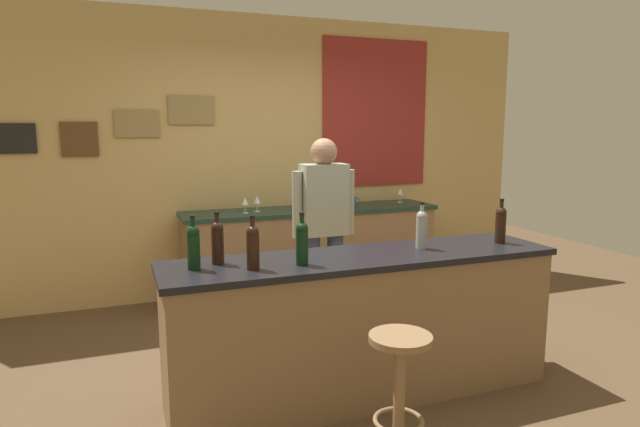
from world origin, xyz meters
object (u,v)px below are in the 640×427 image
Objects in this scene: bar_stool at (400,376)px; coffee_mug at (353,201)px; wine_bottle_b at (217,241)px; wine_bottle_e at (422,228)px; wine_glass_c at (301,198)px; wine_glass_b at (257,200)px; wine_glass_a at (245,202)px; wine_glass_d at (400,192)px; bartender at (324,225)px; wine_bottle_f at (501,223)px; wine_bottle_d at (302,242)px; wine_bottle_a at (193,245)px; wine_bottle_c at (253,245)px.

bar_stool is 5.44× the size of coffee_mug.
wine_bottle_e is at bearing -3.19° from wine_bottle_b.
bar_stool is 4.39× the size of wine_glass_c.
wine_glass_b is at bearing 69.49° from wine_bottle_b.
coffee_mug is (1.75, 1.99, -0.11)m from wine_bottle_b.
wine_glass_a is at bearing 109.89° from wine_bottle_e.
wine_glass_b is at bearing -176.97° from wine_glass_d.
wine_bottle_f is at bearing -47.19° from bartender.
wine_glass_a is (-0.15, 2.71, 0.55)m from bar_stool.
wine_bottle_f is (0.91, -0.98, 0.12)m from bartender.
bartender is 1.20m from wine_bottle_d.
wine_glass_d is at bearing 64.15° from wine_bottle_e.
wine_glass_d is at bearing 3.03° from wine_glass_b.
wine_glass_a and wine_glass_b have the same top height.
coffee_mug is at bearing 70.36° from bar_stool.
coffee_mug is (1.90, 2.06, -0.11)m from wine_bottle_a.
wine_glass_d is (1.15, 0.09, 0.00)m from wine_glass_c.
wine_bottle_f reaches higher than wine_glass_c.
wine_bottle_d is 2.16m from wine_glass_b.
bartender is 2.38× the size of bar_stool.
wine_glass_d is at bearing 41.13° from bartender.
bartender reaches higher than wine_bottle_c.
wine_glass_b is (-1.18, 2.07, -0.05)m from wine_bottle_f.
wine_glass_d is at bearing 49.78° from wine_bottle_d.
wine_bottle_b is 1.97× the size of wine_glass_c.
wine_bottle_a is at bearing -140.51° from bartender.
bartender reaches higher than wine_bottle_b.
wine_bottle_d is at bearing -177.03° from wine_bottle_f.
wine_bottle_c is 1.00× the size of wine_bottle_f.
wine_bottle_e is 0.59m from wine_bottle_f.
wine_bottle_e is at bearing 8.03° from wine_bottle_d.
wine_glass_c is (-0.73, 2.06, -0.05)m from wine_bottle_f.
bar_stool is 2.77m from wine_glass_a.
coffee_mug is (-0.58, -0.05, -0.06)m from wine_glass_d.
wine_bottle_d is 1.97× the size of wine_glass_c.
wine_bottle_b is (-0.75, 0.81, 0.60)m from bar_stool.
wine_bottle_d is at bearing -120.87° from coffee_mug.
wine_glass_c is 1.00× the size of wine_glass_d.
wine_glass_a and wine_glass_c have the same top height.
coffee_mug is (-0.15, 2.11, -0.11)m from wine_bottle_f.
coffee_mug is at bearing 77.94° from wine_bottle_e.
wine_bottle_a reaches higher than bar_stool.
coffee_mug is at bearing 2.16° from wine_glass_b.
wine_bottle_b and wine_bottle_c have the same top height.
wine_glass_b is (0.88, 2.02, -0.05)m from wine_bottle_a.
wine_glass_d is 1.24× the size of coffee_mug.
wine_bottle_b and wine_bottle_f have the same top height.
wine_glass_c is (0.73, 2.14, -0.05)m from wine_bottle_d.
wine_bottle_d is 1.00× the size of wine_bottle_f.
wine_glass_b is (0.13, 0.05, 0.00)m from wine_glass_a.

